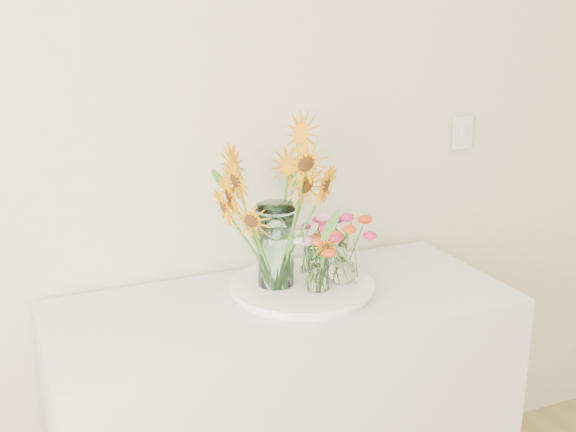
% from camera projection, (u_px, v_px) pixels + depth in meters
% --- Properties ---
extents(counter, '(1.40, 0.60, 0.90)m').
position_uv_depth(counter, '(284.00, 430.00, 2.31)').
color(counter, white).
rests_on(counter, ground_plane).
extents(tray, '(0.42, 0.42, 0.02)m').
position_uv_depth(tray, '(302.00, 289.00, 2.23)').
color(tray, white).
rests_on(tray, counter).
extents(mason_jar, '(0.13, 0.13, 0.26)m').
position_uv_depth(mason_jar, '(276.00, 246.00, 2.19)').
color(mason_jar, '#C4F6EB').
rests_on(mason_jar, tray).
extents(sunflower_bouquet, '(0.86, 0.86, 0.53)m').
position_uv_depth(sunflower_bouquet, '(275.00, 204.00, 2.15)').
color(sunflower_bouquet, orange).
rests_on(sunflower_bouquet, tray).
extents(small_vase_a, '(0.08, 0.08, 0.12)m').
position_uv_depth(small_vase_a, '(318.00, 273.00, 2.17)').
color(small_vase_a, white).
rests_on(small_vase_a, tray).
extents(wildflower_posy_a, '(0.18, 0.18, 0.21)m').
position_uv_depth(wildflower_posy_a, '(318.00, 259.00, 2.16)').
color(wildflower_posy_a, '#D54312').
rests_on(wildflower_posy_a, tray).
extents(small_vase_b, '(0.09, 0.09, 0.13)m').
position_uv_depth(small_vase_b, '(342.00, 263.00, 2.24)').
color(small_vase_b, white).
rests_on(small_vase_b, tray).
extents(wildflower_posy_b, '(0.22, 0.22, 0.22)m').
position_uv_depth(wildflower_posy_b, '(343.00, 249.00, 2.22)').
color(wildflower_posy_b, '#D54312').
rests_on(wildflower_posy_b, tray).
extents(small_vase_c, '(0.07, 0.07, 0.10)m').
position_uv_depth(small_vase_c, '(313.00, 257.00, 2.32)').
color(small_vase_c, white).
rests_on(small_vase_c, tray).
extents(wildflower_posy_c, '(0.18, 0.18, 0.19)m').
position_uv_depth(wildflower_posy_c, '(313.00, 244.00, 2.31)').
color(wildflower_posy_c, '#D54312').
rests_on(wildflower_posy_c, tray).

